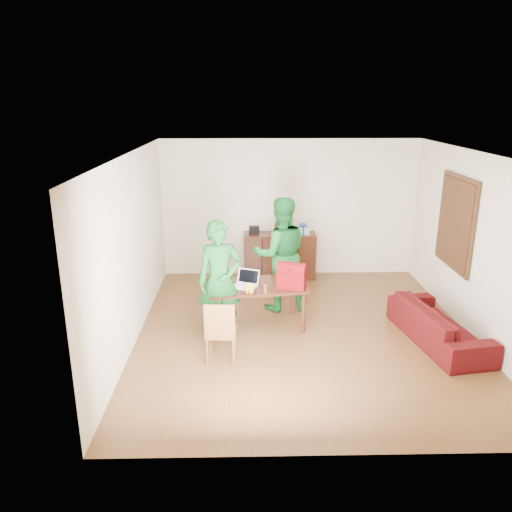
{
  "coord_description": "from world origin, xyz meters",
  "views": [
    {
      "loc": [
        -0.87,
        -6.9,
        3.43
      ],
      "look_at": [
        -0.71,
        0.45,
        1.1
      ],
      "focal_mm": 35.0,
      "sensor_mm": 36.0,
      "label": 1
    }
  ],
  "objects_px": {
    "person_far": "(281,254)",
    "table": "(256,290)",
    "person_near": "(220,281)",
    "sofa": "(439,324)",
    "chair": "(221,343)",
    "laptop": "(244,284)",
    "bottle": "(266,288)",
    "red_bag": "(292,278)"
  },
  "relations": [
    {
      "from": "laptop",
      "to": "bottle",
      "type": "xyz_separation_m",
      "value": [
        0.31,
        -0.25,
        0.04
      ]
    },
    {
      "from": "person_near",
      "to": "red_bag",
      "type": "distance_m",
      "value": 1.09
    },
    {
      "from": "red_bag",
      "to": "sofa",
      "type": "relative_size",
      "value": 0.22
    },
    {
      "from": "red_bag",
      "to": "sofa",
      "type": "bearing_deg",
      "value": 5.9
    },
    {
      "from": "chair",
      "to": "person_far",
      "type": "distance_m",
      "value": 2.12
    },
    {
      "from": "chair",
      "to": "person_near",
      "type": "xyz_separation_m",
      "value": [
        -0.04,
        0.7,
        0.64
      ]
    },
    {
      "from": "person_near",
      "to": "bottle",
      "type": "height_order",
      "value": "person_near"
    },
    {
      "from": "red_bag",
      "to": "sofa",
      "type": "height_order",
      "value": "red_bag"
    },
    {
      "from": "person_far",
      "to": "table",
      "type": "bearing_deg",
      "value": 52.53
    },
    {
      "from": "laptop",
      "to": "red_bag",
      "type": "relative_size",
      "value": 0.97
    },
    {
      "from": "person_far",
      "to": "sofa",
      "type": "relative_size",
      "value": 1.02
    },
    {
      "from": "person_near",
      "to": "chair",
      "type": "bearing_deg",
      "value": -97.55
    },
    {
      "from": "table",
      "to": "chair",
      "type": "height_order",
      "value": "chair"
    },
    {
      "from": "person_near",
      "to": "laptop",
      "type": "bearing_deg",
      "value": 25.72
    },
    {
      "from": "person_near",
      "to": "laptop",
      "type": "xyz_separation_m",
      "value": [
        0.36,
        0.26,
        -0.16
      ]
    },
    {
      "from": "chair",
      "to": "laptop",
      "type": "bearing_deg",
      "value": 74.7
    },
    {
      "from": "person_far",
      "to": "bottle",
      "type": "height_order",
      "value": "person_far"
    },
    {
      "from": "chair",
      "to": "person_near",
      "type": "bearing_deg",
      "value": 96.12
    },
    {
      "from": "person_far",
      "to": "sofa",
      "type": "bearing_deg",
      "value": 142.94
    },
    {
      "from": "person_near",
      "to": "red_bag",
      "type": "bearing_deg",
      "value": 1.84
    },
    {
      "from": "table",
      "to": "laptop",
      "type": "distance_m",
      "value": 0.24
    },
    {
      "from": "bottle",
      "to": "sofa",
      "type": "height_order",
      "value": "bottle"
    },
    {
      "from": "person_near",
      "to": "sofa",
      "type": "relative_size",
      "value": 0.95
    },
    {
      "from": "table",
      "to": "person_far",
      "type": "xyz_separation_m",
      "value": [
        0.42,
        0.72,
        0.34
      ]
    },
    {
      "from": "table",
      "to": "sofa",
      "type": "xyz_separation_m",
      "value": [
        2.66,
        -0.57,
        -0.34
      ]
    },
    {
      "from": "laptop",
      "to": "sofa",
      "type": "bearing_deg",
      "value": 13.28
    },
    {
      "from": "laptop",
      "to": "table",
      "type": "bearing_deg",
      "value": 51.48
    },
    {
      "from": "table",
      "to": "person_near",
      "type": "distance_m",
      "value": 0.71
    },
    {
      "from": "chair",
      "to": "sofa",
      "type": "xyz_separation_m",
      "value": [
        3.16,
        0.49,
        0.02
      ]
    },
    {
      "from": "chair",
      "to": "sofa",
      "type": "height_order",
      "value": "chair"
    },
    {
      "from": "table",
      "to": "person_near",
      "type": "height_order",
      "value": "person_near"
    },
    {
      "from": "bottle",
      "to": "sofa",
      "type": "relative_size",
      "value": 0.09
    },
    {
      "from": "laptop",
      "to": "bottle",
      "type": "relative_size",
      "value": 2.37
    },
    {
      "from": "bottle",
      "to": "person_far",
      "type": "bearing_deg",
      "value": 74.68
    },
    {
      "from": "chair",
      "to": "bottle",
      "type": "distance_m",
      "value": 1.08
    },
    {
      "from": "table",
      "to": "bottle",
      "type": "xyz_separation_m",
      "value": [
        0.13,
        -0.35,
        0.17
      ]
    },
    {
      "from": "person_far",
      "to": "chair",
      "type": "bearing_deg",
      "value": 55.52
    },
    {
      "from": "laptop",
      "to": "person_near",
      "type": "bearing_deg",
      "value": -120.95
    },
    {
      "from": "person_near",
      "to": "laptop",
      "type": "height_order",
      "value": "person_near"
    },
    {
      "from": "chair",
      "to": "person_near",
      "type": "relative_size",
      "value": 0.5
    },
    {
      "from": "chair",
      "to": "person_far",
      "type": "height_order",
      "value": "person_far"
    },
    {
      "from": "person_far",
      "to": "laptop",
      "type": "relative_size",
      "value": 4.71
    }
  ]
}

